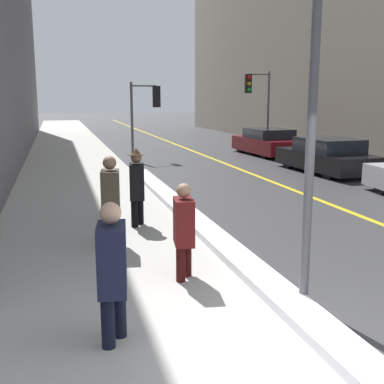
% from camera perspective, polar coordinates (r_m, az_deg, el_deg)
% --- Properties ---
extents(ground_plane, '(160.00, 160.00, 0.00)m').
position_cam_1_polar(ground_plane, '(5.48, 16.41, -18.67)').
color(ground_plane, '#38383A').
extents(sidewalk_slab, '(4.00, 80.00, 0.01)m').
position_cam_1_polar(sidewalk_slab, '(19.18, -13.64, 2.82)').
color(sidewalk_slab, '#B2AFA8').
rests_on(sidewalk_slab, ground).
extents(road_centre_stripe, '(0.16, 80.00, 0.00)m').
position_cam_1_polar(road_centre_stripe, '(20.29, 3.57, 3.54)').
color(road_centre_stripe, gold).
rests_on(road_centre_stripe, ground).
extents(snow_bank_curb, '(0.50, 14.12, 0.14)m').
position_cam_1_polar(snow_bank_curb, '(10.64, 0.03, -3.07)').
color(snow_bank_curb, white).
rests_on(snow_bank_curb, ground).
extents(lamp_post, '(0.28, 0.28, 5.60)m').
position_cam_1_polar(lamp_post, '(6.19, 14.41, 16.51)').
color(lamp_post, '#515156').
rests_on(lamp_post, ground).
extents(traffic_light_near, '(1.31, 0.37, 3.31)m').
position_cam_1_polar(traffic_light_near, '(20.94, -5.27, 10.29)').
color(traffic_light_near, '#515156').
rests_on(traffic_light_near, ground).
extents(traffic_light_far, '(1.31, 0.32, 3.94)m').
position_cam_1_polar(traffic_light_far, '(24.28, 7.63, 11.45)').
color(traffic_light_far, '#515156').
rests_on(traffic_light_far, ground).
extents(pedestrian_in_glasses, '(0.38, 0.56, 1.60)m').
position_cam_1_polar(pedestrian_in_glasses, '(5.32, -9.43, -8.73)').
color(pedestrian_in_glasses, black).
rests_on(pedestrian_in_glasses, ground).
extents(pedestrian_nearside, '(0.34, 0.70, 1.46)m').
position_cam_1_polar(pedestrian_nearside, '(7.10, -0.99, -4.15)').
color(pedestrian_nearside, '#340C0C').
rests_on(pedestrian_nearside, ground).
extents(pedestrian_with_shoulder_bag, '(0.39, 0.77, 1.67)m').
position_cam_1_polar(pedestrian_with_shoulder_bag, '(8.76, -9.62, -0.60)').
color(pedestrian_with_shoulder_bag, '#2A241B').
rests_on(pedestrian_with_shoulder_bag, ground).
extents(pedestrian_trailing, '(0.37, 0.55, 1.66)m').
position_cam_1_polar(pedestrian_trailing, '(10.11, -6.56, 0.96)').
color(pedestrian_trailing, black).
rests_on(pedestrian_trailing, ground).
extents(parked_car_black, '(2.06, 4.35, 1.25)m').
position_cam_1_polar(parked_car_black, '(18.08, 15.70, 4.09)').
color(parked_car_black, black).
rests_on(parked_car_black, ground).
extents(parked_car_maroon, '(2.05, 4.31, 1.24)m').
position_cam_1_polar(parked_car_maroon, '(23.11, 8.94, 5.82)').
color(parked_car_maroon, '#600F14').
rests_on(parked_car_maroon, ground).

